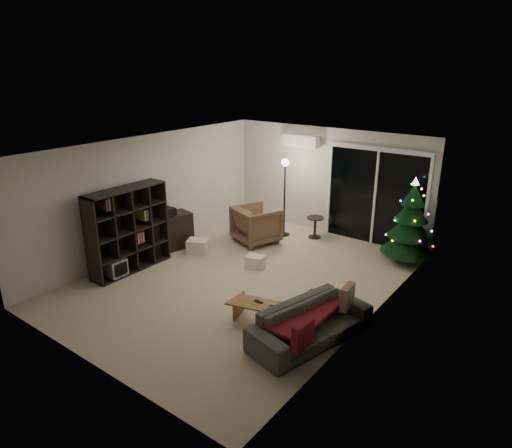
{
  "coord_description": "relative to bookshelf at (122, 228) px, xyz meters",
  "views": [
    {
      "loc": [
        4.89,
        -6.09,
        3.89
      ],
      "look_at": [
        0.1,
        0.3,
        1.05
      ],
      "focal_mm": 32.0,
      "sensor_mm": 36.0,
      "label": 1
    }
  ],
  "objects": [
    {
      "name": "room",
      "position": [
        2.71,
        2.45,
        0.18
      ],
      "size": [
        6.5,
        7.51,
        2.6
      ],
      "color": "beige",
      "rests_on": "ground"
    },
    {
      "name": "bookshelf",
      "position": [
        0.0,
        0.0,
        0.0
      ],
      "size": [
        0.43,
        1.67,
        1.66
      ],
      "primitive_type": null,
      "rotation": [
        0.0,
        0.0,
        0.01
      ],
      "color": "black",
      "rests_on": "floor"
    },
    {
      "name": "media_cabinet",
      "position": [
        0.0,
        1.05,
        -0.44
      ],
      "size": [
        0.75,
        1.33,
        0.78
      ],
      "primitive_type": "cube",
      "rotation": [
        0.0,
        0.0,
        -0.23
      ],
      "color": "black",
      "rests_on": "floor"
    },
    {
      "name": "stereo",
      "position": [
        0.0,
        1.05,
        0.04
      ],
      "size": [
        0.4,
        0.47,
        0.17
      ],
      "primitive_type": "cube",
      "color": "black",
      "rests_on": "media_cabinet"
    },
    {
      "name": "armchair",
      "position": [
        1.32,
        2.65,
        -0.41
      ],
      "size": [
        1.17,
        1.18,
        0.84
      ],
      "primitive_type": "imported",
      "rotation": [
        0.0,
        0.0,
        2.78
      ],
      "color": "brown",
      "rests_on": "floor"
    },
    {
      "name": "ottoman",
      "position": [
        0.91,
        2.74,
        -0.62
      ],
      "size": [
        0.55,
        0.55,
        0.42
      ],
      "primitive_type": "cube",
      "rotation": [
        0.0,
        0.0,
        0.2
      ],
      "color": "beige",
      "rests_on": "floor"
    },
    {
      "name": "cardboard_box_a",
      "position": [
        0.69,
        1.38,
        -0.68
      ],
      "size": [
        0.52,
        0.47,
        0.3
      ],
      "primitive_type": "cube",
      "rotation": [
        0.0,
        0.0,
        0.42
      ],
      "color": "beige",
      "rests_on": "floor"
    },
    {
      "name": "cardboard_box_b",
      "position": [
        2.14,
        1.52,
        -0.71
      ],
      "size": [
        0.42,
        0.35,
        0.25
      ],
      "primitive_type": "cube",
      "rotation": [
        0.0,
        0.0,
        0.25
      ],
      "color": "beige",
      "rests_on": "floor"
    },
    {
      "name": "side_table",
      "position": [
        2.24,
        3.7,
        -0.58
      ],
      "size": [
        0.43,
        0.43,
        0.5
      ],
      "primitive_type": "cylinder",
      "rotation": [
        0.0,
        0.0,
        -0.07
      ],
      "color": "black",
      "rests_on": "floor"
    },
    {
      "name": "floor_lamp",
      "position": [
        1.57,
        3.4,
        0.06
      ],
      "size": [
        0.29,
        0.29,
        1.78
      ],
      "primitive_type": "cylinder",
      "color": "black",
      "rests_on": "floor"
    },
    {
      "name": "sofa",
      "position": [
        4.3,
        -0.01,
        -0.55
      ],
      "size": [
        1.22,
        2.07,
        0.57
      ],
      "primitive_type": "imported",
      "rotation": [
        0.0,
        0.0,
        1.32
      ],
      "color": "#454742",
      "rests_on": "floor"
    },
    {
      "name": "sofa_throw",
      "position": [
        4.2,
        -0.01,
        -0.42
      ],
      "size": [
        0.61,
        1.4,
        0.05
      ],
      "primitive_type": "cube",
      "color": "maroon",
      "rests_on": "sofa"
    },
    {
      "name": "cushion_a",
      "position": [
        4.55,
        0.64,
        -0.32
      ],
      "size": [
        0.14,
        0.38,
        0.37
      ],
      "primitive_type": "cube",
      "rotation": [
        0.0,
        0.0,
        0.09
      ],
      "color": "#9E7B58",
      "rests_on": "sofa"
    },
    {
      "name": "cushion_b",
      "position": [
        4.55,
        -0.66,
        -0.32
      ],
      "size": [
        0.14,
        0.38,
        0.37
      ],
      "primitive_type": "cube",
      "rotation": [
        0.0,
        0.0,
        -0.07
      ],
      "color": "maroon",
      "rests_on": "sofa"
    },
    {
      "name": "coffee_table",
      "position": [
        3.56,
        -0.08,
        -0.65
      ],
      "size": [
        1.23,
        0.7,
        0.37
      ],
      "primitive_type": null,
      "rotation": [
        0.0,
        0.0,
        0.26
      ],
      "color": "brown",
      "rests_on": "floor"
    },
    {
      "name": "remote_a",
      "position": [
        3.41,
        -0.08,
        -0.45
      ],
      "size": [
        0.15,
        0.04,
        0.02
      ],
      "primitive_type": "cube",
      "color": "black",
      "rests_on": "coffee_table"
    },
    {
      "name": "remote_b",
      "position": [
        3.66,
        -0.03,
        -0.45
      ],
      "size": [
        0.14,
        0.08,
        0.02
      ],
      "primitive_type": "cube",
      "rotation": [
        0.0,
        0.0,
        0.35
      ],
      "color": "slate",
      "rests_on": "coffee_table"
    },
    {
      "name": "christmas_tree",
      "position": [
        4.44,
        3.67,
        0.06
      ],
      "size": [
        1.46,
        1.46,
        1.78
      ],
      "primitive_type": "cone",
      "rotation": [
        0.0,
        0.0,
        0.42
      ],
      "color": "black",
      "rests_on": "floor"
    }
  ]
}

